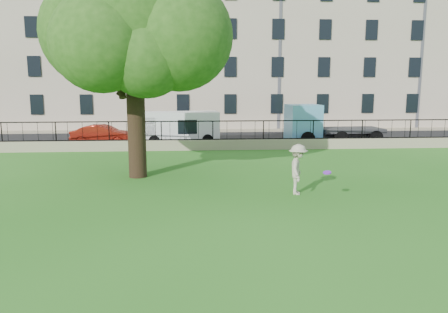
{
  "coord_description": "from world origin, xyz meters",
  "views": [
    {
      "loc": [
        -1.19,
        -13.46,
        3.9
      ],
      "look_at": [
        0.04,
        3.5,
        1.03
      ],
      "focal_mm": 35.0,
      "sensor_mm": 36.0,
      "label": 1
    }
  ],
  "objects": [
    {
      "name": "red_sedan",
      "position": [
        -6.82,
        14.4,
        0.65
      ],
      "size": [
        4.06,
        1.87,
        1.29
      ],
      "primitive_type": "imported",
      "rotation": [
        0.0,
        0.0,
        1.44
      ],
      "color": "maroon",
      "rests_on": "street"
    },
    {
      "name": "man",
      "position": [
        2.5,
        1.39,
        0.9
      ],
      "size": [
        0.95,
        1.29,
        1.79
      ],
      "primitive_type": "imported",
      "rotation": [
        0.0,
        0.0,
        1.3
      ],
      "color": "#B9AE96",
      "rests_on": "ground"
    },
    {
      "name": "retaining_wall",
      "position": [
        0.0,
        12.0,
        0.3
      ],
      "size": [
        50.0,
        0.4,
        0.6
      ],
      "primitive_type": "cube",
      "color": "gray",
      "rests_on": "ground"
    },
    {
      "name": "ground",
      "position": [
        0.0,
        0.0,
        0.0
      ],
      "size": [
        120.0,
        120.0,
        0.0
      ],
      "primitive_type": "plane",
      "color": "#236718",
      "rests_on": "ground"
    },
    {
      "name": "iron_railing",
      "position": [
        0.0,
        12.0,
        1.15
      ],
      "size": [
        50.0,
        0.05,
        1.13
      ],
      "color": "black",
      "rests_on": "retaining_wall"
    },
    {
      "name": "frisbee",
      "position": [
        3.17,
        0.18,
        1.02
      ],
      "size": [
        0.29,
        0.3,
        0.12
      ],
      "primitive_type": "cylinder",
      "rotation": [
        0.21,
        -0.14,
        -0.1
      ],
      "color": "purple"
    },
    {
      "name": "tree",
      "position": [
        -3.63,
        4.8,
        6.28
      ],
      "size": [
        7.83,
        6.03,
        9.54
      ],
      "color": "black",
      "rests_on": "ground"
    },
    {
      "name": "building_row",
      "position": [
        0.0,
        27.57,
        6.92
      ],
      "size": [
        56.4,
        10.4,
        13.8
      ],
      "color": "beige",
      "rests_on": "ground"
    },
    {
      "name": "street",
      "position": [
        0.0,
        16.7,
        0.01
      ],
      "size": [
        60.0,
        9.0,
        0.01
      ],
      "primitive_type": "cube",
      "color": "black",
      "rests_on": "ground"
    },
    {
      "name": "sidewalk",
      "position": [
        0.0,
        21.9,
        0.06
      ],
      "size": [
        60.0,
        1.4,
        0.12
      ],
      "primitive_type": "cube",
      "color": "gray",
      "rests_on": "ground"
    },
    {
      "name": "blue_truck",
      "position": [
        7.96,
        14.4,
        1.26
      ],
      "size": [
        6.15,
        2.52,
        2.53
      ],
      "primitive_type": "cube",
      "rotation": [
        0.0,
        0.0,
        0.06
      ],
      "color": "#5CA9D8",
      "rests_on": "street"
    },
    {
      "name": "white_van",
      "position": [
        -2.0,
        14.77,
        1.04
      ],
      "size": [
        5.1,
        2.4,
        2.07
      ],
      "primitive_type": "cube",
      "rotation": [
        0.0,
        0.0,
        0.1
      ],
      "color": "white",
      "rests_on": "street"
    }
  ]
}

